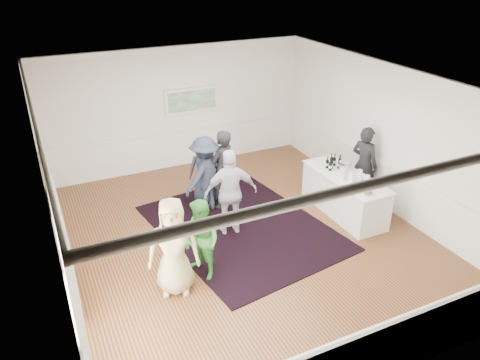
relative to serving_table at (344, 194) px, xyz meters
name	(u,v)px	position (x,y,z in m)	size (l,w,h in m)	color
floor	(244,237)	(-2.46, 0.02, -0.45)	(8.00, 8.00, 0.00)	brown
ceiling	(244,83)	(-2.46, 0.02, 2.75)	(7.00, 8.00, 0.02)	white
wall_left	(48,205)	(-5.96, 0.02, 1.15)	(0.02, 8.00, 3.20)	white
wall_right	(388,138)	(1.04, 0.02, 1.15)	(0.02, 8.00, 3.20)	white
wall_back	(177,108)	(-2.46, 4.02, 1.15)	(7.00, 0.02, 3.20)	white
wall_front	(388,292)	(-2.46, -3.98, 1.15)	(7.00, 0.02, 3.20)	white
wainscoting	(244,216)	(-2.46, 0.02, 0.05)	(7.00, 8.00, 1.00)	white
mirror	(42,164)	(-5.91, 1.32, 1.35)	(0.05, 1.25, 1.85)	gold
doorway	(69,281)	(-5.90, -1.88, 0.96)	(0.10, 1.78, 2.56)	white
landscape_painting	(192,100)	(-2.06, 3.96, 1.33)	(1.44, 0.06, 0.66)	white
area_rug	(242,227)	(-2.33, 0.38, -0.44)	(3.12, 4.09, 0.02)	black
serving_table	(344,194)	(0.00, 0.00, 0.00)	(0.85, 2.23, 0.90)	white
bartender	(364,164)	(0.74, 0.33, 0.45)	(0.66, 0.43, 1.80)	black
guest_tan	(173,247)	(-4.21, -0.95, 0.43)	(0.86, 0.56, 1.77)	tan
guest_green	(202,240)	(-3.65, -0.77, 0.30)	(0.73, 0.57, 1.51)	green
guest_lilac	(231,193)	(-2.59, 0.34, 0.46)	(1.08, 0.45, 1.84)	silver
guest_dark_a	(205,175)	(-2.72, 1.42, 0.42)	(1.13, 0.65, 1.75)	#222838
guest_dark_b	(222,170)	(-2.31, 1.42, 0.46)	(0.67, 0.44, 1.83)	black
guest_navy	(205,170)	(-2.55, 1.83, 0.33)	(0.77, 0.50, 1.58)	#222838
wine_bottles	(334,161)	(-0.01, 0.48, 0.60)	(0.38, 0.29, 0.31)	black
juice_pitchers	(355,176)	(-0.01, -0.28, 0.57)	(0.42, 0.58, 0.24)	#67A63B
ice_bucket	(345,167)	(0.07, 0.18, 0.56)	(0.26, 0.26, 0.24)	silver
nut_bowl	(367,192)	(-0.13, -0.84, 0.48)	(0.23, 0.23, 0.08)	white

